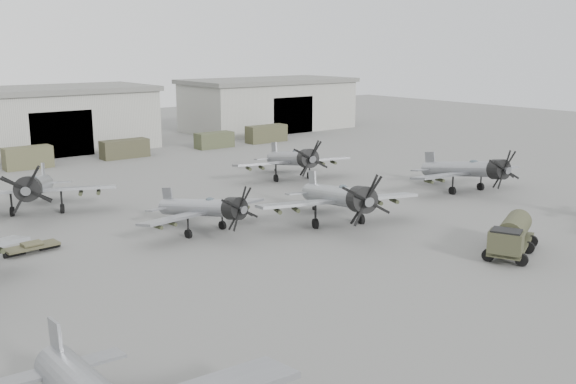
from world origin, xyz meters
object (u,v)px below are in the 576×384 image
at_px(aircraft_mid_1, 206,208).
at_px(aircraft_mid_2, 340,197).
at_px(aircraft_far_1, 293,159).
at_px(aircraft_mid_3, 469,170).
at_px(fuel_tanker, 512,234).
at_px(aircraft_far_0, 35,187).

distance_m(aircraft_mid_1, aircraft_mid_2, 10.60).
bearing_deg(aircraft_far_1, aircraft_mid_3, -40.45).
bearing_deg(fuel_tanker, aircraft_mid_3, 21.37).
relative_size(aircraft_mid_1, aircraft_far_1, 0.86).
height_order(aircraft_mid_1, fuel_tanker, aircraft_mid_1).
height_order(aircraft_mid_2, aircraft_far_0, aircraft_far_0).
bearing_deg(aircraft_mid_2, fuel_tanker, -50.74).
height_order(aircraft_mid_3, fuel_tanker, aircraft_mid_3).
relative_size(aircraft_far_1, fuel_tanker, 1.89).
height_order(aircraft_mid_2, fuel_tanker, aircraft_mid_2).
distance_m(aircraft_mid_2, aircraft_far_0, 25.88).
distance_m(aircraft_far_0, fuel_tanker, 38.51).
bearing_deg(aircraft_mid_3, aircraft_mid_1, -178.59).
distance_m(aircraft_mid_1, aircraft_mid_3, 27.98).
height_order(aircraft_mid_1, aircraft_mid_3, aircraft_mid_3).
xyz_separation_m(aircraft_mid_1, aircraft_far_1, (17.74, 11.63, 0.34)).
bearing_deg(aircraft_far_1, aircraft_mid_1, -130.70).
bearing_deg(aircraft_mid_2, aircraft_mid_3, 22.66).
bearing_deg(aircraft_mid_1, fuel_tanker, -58.65).
relative_size(aircraft_mid_2, aircraft_far_1, 1.02).
xyz_separation_m(aircraft_mid_2, aircraft_far_1, (8.29, 16.41, -0.07)).
bearing_deg(fuel_tanker, aircraft_mid_2, 86.61).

